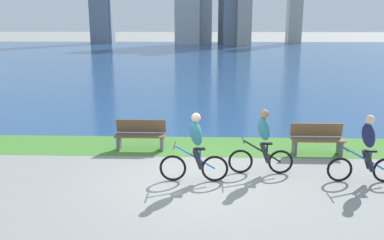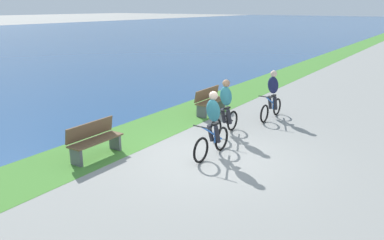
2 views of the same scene
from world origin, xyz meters
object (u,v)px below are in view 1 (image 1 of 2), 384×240
(cyclist_lead, at_px, (195,148))
(bench_near_path, at_px, (141,135))
(cyclist_trailing, at_px, (263,142))
(cyclist_distant_rear, at_px, (366,149))
(bench_far_along_path, at_px, (317,139))

(cyclist_lead, relative_size, bench_near_path, 1.13)
(bench_near_path, bearing_deg, cyclist_trailing, -29.05)
(cyclist_distant_rear, height_order, bench_near_path, cyclist_distant_rear)
(cyclist_lead, bearing_deg, cyclist_trailing, 18.89)
(bench_near_path, bearing_deg, cyclist_distant_rear, -22.27)
(cyclist_lead, distance_m, bench_near_path, 3.01)
(cyclist_lead, height_order, bench_far_along_path, cyclist_lead)
(cyclist_trailing, distance_m, bench_near_path, 3.89)
(bench_near_path, height_order, bench_far_along_path, same)
(cyclist_lead, height_order, bench_near_path, cyclist_lead)
(cyclist_trailing, height_order, cyclist_distant_rear, cyclist_trailing)
(bench_far_along_path, bearing_deg, cyclist_lead, -147.76)
(cyclist_distant_rear, xyz_separation_m, bench_far_along_path, (-0.57, 2.10, -0.38))
(cyclist_trailing, xyz_separation_m, cyclist_distant_rear, (2.37, -0.48, -0.00))
(cyclist_distant_rear, bearing_deg, bench_far_along_path, 105.32)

